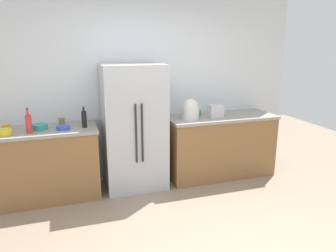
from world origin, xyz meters
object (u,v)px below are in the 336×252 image
Objects in this scene: rice_cooker at (191,110)px; bowl_a at (63,128)px; bowl_c at (5,132)px; cup_b at (62,122)px; cup_c at (6,127)px; bottle_b at (29,123)px; toaster at (216,111)px; bottle_a at (84,119)px; bowl_b at (40,127)px; refrigerator at (134,127)px; cup_a at (198,113)px.

rice_cooker reaches higher than bowl_a.
bowl_a is at bearing 4.83° from bowl_c.
cup_c is at bearing -176.78° from cup_b.
bottle_b is at bearing -36.02° from cup_c.
bowl_a is (-2.11, -0.04, -0.07)m from toaster.
cup_c reaches higher than bowl_a.
bowl_b is at bearing 172.37° from bottle_a.
toaster is at bearing -2.66° from refrigerator.
bowl_c is at bearing -177.23° from bottle_b.
refrigerator is at bearing 5.64° from bowl_a.
bottle_a is at bearing 5.54° from bottle_b.
cup_c is at bearing 169.17° from bowl_b.
cup_b is 0.52× the size of bowl_b.
refrigerator is 1.58m from bowl_c.
refrigerator is at bearing 176.83° from rice_cooker.
cup_b is (-1.74, 0.16, -0.08)m from rice_cooker.
toaster is 2.06× the size of cup_b.
bowl_b is at bearing -177.24° from cup_a.
bottle_a is 0.90× the size of bottle_b.
bowl_a is 0.86× the size of bowl_b.
cup_a is at bearing 5.63° from bowl_c.
rice_cooker is 2.40m from cup_c.
bowl_a is at bearing -14.07° from cup_c.
cup_c is 0.69m from bowl_a.
bowl_c is (-2.76, -0.09, -0.06)m from toaster.
cup_b is at bearing 94.06° from bowl_a.
cup_c is 0.22m from bowl_c.
cup_a reaches higher than bowl_c.
cup_b reaches higher than bowl_c.
cup_c is at bearing 177.26° from toaster.
bottle_a reaches higher than bowl_b.
cup_b is (-0.28, 0.18, -0.06)m from bottle_a.
bowl_b is at bearing -10.83° from cup_c.
toaster is 1.25× the size of bowl_c.
bottle_a is (-1.46, -0.03, -0.02)m from rice_cooker.
rice_cooker is 3.06× the size of cup_a.
refrigerator reaches higher than cup_a.
refrigerator is 6.01× the size of rice_cooker.
cup_b is 0.61× the size of bowl_c.
toaster is 0.75× the size of bottle_a.
bottle_b is at bearing -177.61° from rice_cooker.
bowl_a is (-1.72, -0.05, -0.11)m from rice_cooker.
toaster reaches higher than bowl_c.
cup_b is 0.66m from cup_c.
bowl_a is at bearing -18.61° from bowl_b.
bowl_c is (-0.64, -0.26, -0.01)m from cup_b.
rice_cooker reaches higher than bottle_a.
bottle_b is at bearing -174.46° from bottle_a.
bottle_b reaches higher than cup_b.
rice_cooker is 0.26m from cup_a.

